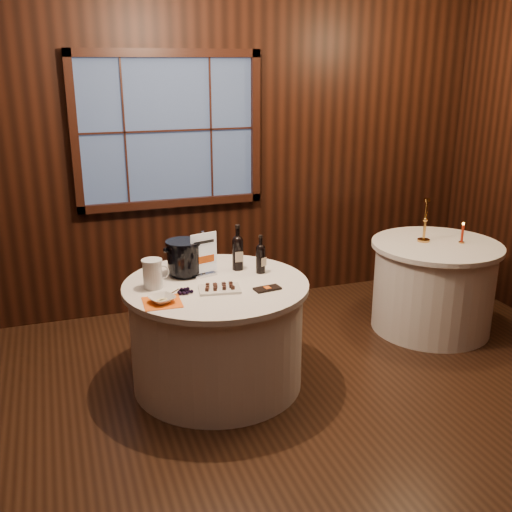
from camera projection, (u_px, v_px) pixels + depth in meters
name	position (u px, v px, depth m)	size (l,w,h in m)	color
ground	(265.00, 465.00, 3.45)	(6.00, 6.00, 0.00)	black
back_wall	(169.00, 143.00, 5.20)	(6.00, 0.10, 3.00)	black
main_table	(217.00, 333.00, 4.23)	(1.28, 1.28, 0.77)	silver
side_table	(433.00, 286.00, 5.12)	(1.08, 1.08, 0.77)	silver
sign_stand	(203.00, 261.00, 4.21)	(0.20, 0.14, 0.33)	silver
port_bottle_left	(238.00, 250.00, 4.33)	(0.08, 0.08, 0.34)	black
port_bottle_right	(261.00, 257.00, 4.27)	(0.07, 0.08, 0.28)	black
ice_bucket	(184.00, 257.00, 4.21)	(0.25, 0.25, 0.26)	black
chocolate_plate	(219.00, 288.00, 3.97)	(0.30, 0.23, 0.04)	silver
chocolate_box	(267.00, 289.00, 3.98)	(0.18, 0.09, 0.01)	black
grape_bunch	(185.00, 291.00, 3.91)	(0.16, 0.07, 0.04)	black
glass_pitcher	(153.00, 274.00, 3.99)	(0.18, 0.14, 0.20)	silver
orange_napkin	(162.00, 302.00, 3.77)	(0.24, 0.24, 0.00)	#E45A13
cracker_bowl	(162.00, 299.00, 3.76)	(0.16, 0.16, 0.04)	silver
brass_candlestick	(425.00, 226.00, 5.01)	(0.10, 0.10, 0.37)	#BD853B
red_candle	(462.00, 235.00, 4.98)	(0.05, 0.05, 0.18)	#BD853B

